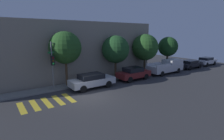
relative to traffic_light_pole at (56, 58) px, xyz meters
name	(u,v)px	position (x,y,z in m)	size (l,w,h in m)	color
ground_plane	(89,97)	(1.58, -3.37, -3.27)	(60.00, 60.00, 0.00)	#333335
sidewalk	(71,85)	(1.58, 0.67, -3.20)	(26.00, 1.68, 0.14)	slate
building_row	(56,51)	(1.58, 4.91, 0.21)	(26.00, 6.00, 6.96)	gray
crosswalk	(47,102)	(-1.84, -2.57, -3.27)	(4.19, 2.60, 0.00)	gold
traffic_light_pole	(56,58)	(0.00, 0.00, 0.00)	(2.22, 0.56, 4.81)	slate
sedan_near_corner	(92,80)	(3.11, -1.27, -2.46)	(4.70, 1.87, 1.50)	#B7BABF
sedan_middle	(133,73)	(8.85, -1.27, -2.45)	(4.21, 1.85, 1.55)	maroon
pickup_truck	(167,66)	(15.14, -1.27, -2.30)	(5.74, 2.07, 1.88)	#BCBCC1
sedan_far_end	(190,64)	(21.19, -1.27, -2.54)	(4.48, 1.86, 1.33)	black
sedan_tail_of_row	(206,61)	(26.28, -1.27, -2.50)	(4.27, 1.81, 1.41)	silver
tree_near_corner	(65,48)	(1.23, 0.82, 0.85)	(3.34, 3.34, 5.80)	#4C3823
tree_midblock	(116,49)	(7.67, 0.82, 0.35)	(3.43, 3.43, 5.34)	#4C3823
tree_far_end	(145,47)	(12.85, 0.82, 0.37)	(3.70, 3.70, 5.50)	brown
tree_behind_truck	(168,47)	(17.96, 0.82, 0.25)	(3.05, 3.05, 5.06)	brown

